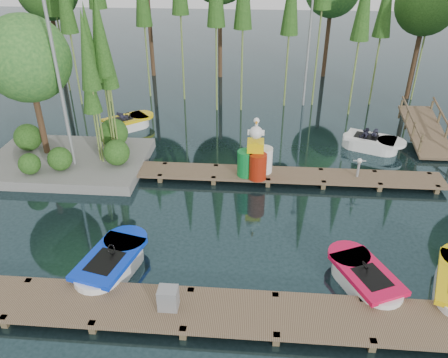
# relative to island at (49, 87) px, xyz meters

# --- Properties ---
(ground_plane) EXTENTS (90.00, 90.00, 0.00)m
(ground_plane) POSITION_rel_island_xyz_m (6.30, -3.29, -3.18)
(ground_plane) COLOR #1E3338
(near_dock) EXTENTS (18.00, 1.50, 0.50)m
(near_dock) POSITION_rel_island_xyz_m (6.30, -7.79, -2.95)
(near_dock) COLOR brown
(near_dock) RESTS_ON ground
(far_dock) EXTENTS (15.00, 1.20, 0.50)m
(far_dock) POSITION_rel_island_xyz_m (7.30, -0.79, -2.95)
(far_dock) COLOR brown
(far_dock) RESTS_ON ground
(island) EXTENTS (6.20, 4.20, 6.75)m
(island) POSITION_rel_island_xyz_m (0.00, 0.00, 0.00)
(island) COLOR slate
(island) RESTS_ON ground
(lamp_island) EXTENTS (0.30, 0.30, 7.25)m
(lamp_island) POSITION_rel_island_xyz_m (0.80, -0.79, 1.08)
(lamp_island) COLOR gray
(lamp_island) RESTS_ON ground
(lamp_rear) EXTENTS (0.30, 0.30, 7.25)m
(lamp_rear) POSITION_rel_island_xyz_m (10.30, 7.71, 1.08)
(lamp_rear) COLOR gray
(lamp_rear) RESTS_ON ground
(ramp) EXTENTS (1.50, 3.94, 1.49)m
(ramp) POSITION_rel_island_xyz_m (15.30, 3.21, -2.60)
(ramp) COLOR brown
(ramp) RESTS_ON ground
(boat_blue) EXTENTS (1.85, 2.95, 0.92)m
(boat_blue) POSITION_rel_island_xyz_m (3.97, -6.33, -2.92)
(boat_blue) COLOR white
(boat_blue) RESTS_ON ground
(boat_red) EXTENTS (2.09, 2.78, 0.85)m
(boat_red) POSITION_rel_island_xyz_m (10.82, -6.36, -2.94)
(boat_red) COLOR white
(boat_red) RESTS_ON ground
(boat_yellow_far) EXTENTS (2.70, 2.56, 1.29)m
(boat_yellow_far) POSITION_rel_island_xyz_m (1.60, 3.72, -2.91)
(boat_yellow_far) COLOR white
(boat_yellow_far) RESTS_ON ground
(boat_white_far) EXTENTS (2.90, 2.13, 1.25)m
(boat_white_far) POSITION_rel_island_xyz_m (12.79, 2.34, -2.90)
(boat_white_far) COLOR white
(boat_white_far) RESTS_ON ground
(utility_cabinet) EXTENTS (0.47, 0.40, 0.58)m
(utility_cabinet) POSITION_rel_island_xyz_m (5.86, -7.79, -2.59)
(utility_cabinet) COLOR gray
(utility_cabinet) RESTS_ON near_dock
(yellow_barrel) EXTENTS (0.55, 0.55, 0.83)m
(yellow_barrel) POSITION_rel_island_xyz_m (7.88, -0.79, -2.47)
(yellow_barrel) COLOR yellow
(yellow_barrel) RESTS_ON far_dock
(drum_cluster) EXTENTS (1.31, 1.20, 2.25)m
(drum_cluster) POSITION_rel_island_xyz_m (7.83, -0.95, -2.22)
(drum_cluster) COLOR #0D792F
(drum_cluster) RESTS_ON far_dock
(seagull_post) EXTENTS (0.47, 0.25, 0.75)m
(seagull_post) POSITION_rel_island_xyz_m (11.62, -0.79, -2.38)
(seagull_post) COLOR gray
(seagull_post) RESTS_ON far_dock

